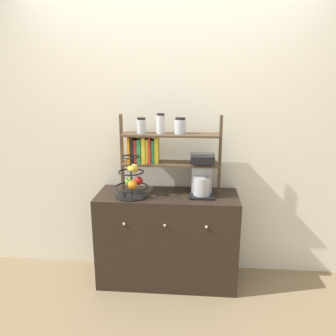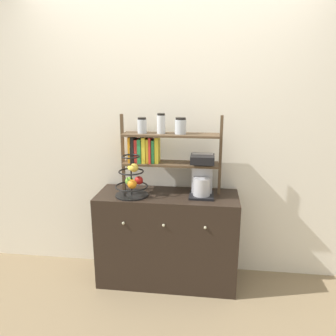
{
  "view_description": "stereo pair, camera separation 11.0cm",
  "coord_description": "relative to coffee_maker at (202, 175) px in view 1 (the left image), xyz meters",
  "views": [
    {
      "loc": [
        0.22,
        -2.38,
        1.74
      ],
      "look_at": [
        0.01,
        0.22,
        1.04
      ],
      "focal_mm": 35.0,
      "sensor_mm": 36.0,
      "label": 1
    },
    {
      "loc": [
        0.33,
        -2.36,
        1.74
      ],
      "look_at": [
        0.01,
        0.22,
        1.04
      ],
      "focal_mm": 35.0,
      "sensor_mm": 36.0,
      "label": 2
    }
  ],
  "objects": [
    {
      "name": "ground_plane",
      "position": [
        -0.29,
        -0.23,
        -0.98
      ],
      "size": [
        12.0,
        12.0,
        0.0
      ],
      "primitive_type": "plane",
      "color": "#847051"
    },
    {
      "name": "wall_back",
      "position": [
        -0.29,
        0.26,
        0.32
      ],
      "size": [
        7.0,
        0.05,
        2.6
      ],
      "primitive_type": "cube",
      "color": "silver",
      "rests_on": "ground_plane"
    },
    {
      "name": "sideboard",
      "position": [
        -0.29,
        -0.01,
        -0.58
      ],
      "size": [
        1.19,
        0.46,
        0.81
      ],
      "color": "black",
      "rests_on": "ground_plane"
    },
    {
      "name": "coffee_maker",
      "position": [
        0.0,
        0.0,
        0.0
      ],
      "size": [
        0.2,
        0.22,
        0.35
      ],
      "color": "black",
      "rests_on": "sideboard"
    },
    {
      "name": "fruit_stand",
      "position": [
        -0.57,
        -0.07,
        -0.04
      ],
      "size": [
        0.27,
        0.27,
        0.41
      ],
      "color": "black",
      "rests_on": "sideboard"
    },
    {
      "name": "shelf_hutch",
      "position": [
        -0.37,
        0.06,
        0.23
      ],
      "size": [
        0.85,
        0.2,
        0.67
      ],
      "color": "brown",
      "rests_on": "sideboard"
    }
  ]
}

